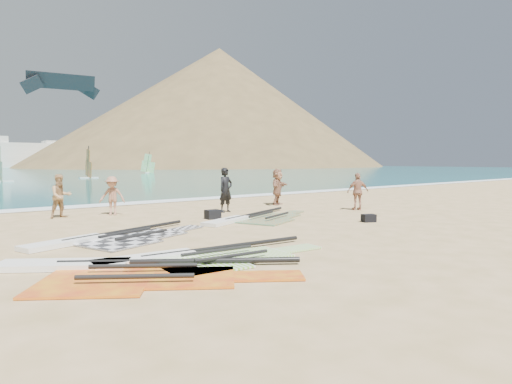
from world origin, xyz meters
TOP-DOWN VIEW (x-y plane):
  - ground at (0.00, 0.00)m, footprint 300.00×300.00m
  - surf_line at (0.00, 12.30)m, footprint 300.00×1.20m
  - headland_main at (85.00, 130.00)m, footprint 143.00×143.00m
  - headland_minor at (120.00, 140.00)m, footprint 70.00×70.00m
  - rig_grey at (-4.42, 3.35)m, footprint 5.31×3.00m
  - rig_green at (-3.79, -0.01)m, footprint 5.12×2.21m
  - rig_orange at (0.98, 4.07)m, footprint 5.38×3.28m
  - rig_red at (-5.54, -0.05)m, footprint 5.06×4.62m
  - gear_bag_near at (0.00, 5.23)m, footprint 0.54×0.41m
  - gear_bag_far at (3.74, 1.18)m, footprint 0.53×0.47m
  - person_wetsuit at (1.53, 6.59)m, footprint 0.72×0.53m
  - beachgoer_left at (-4.18, 9.03)m, footprint 0.87×0.72m
  - beachgoer_mid at (-2.41, 8.63)m, footprint 1.12×1.02m
  - beachgoer_back at (6.37, 3.68)m, footprint 1.00×0.80m
  - beachgoer_right at (5.20, 7.51)m, footprint 1.66×1.22m
  - windsurfer_left at (-1.60, 40.83)m, footprint 2.28×2.79m
  - windsurfer_centre at (8.44, 45.67)m, footprint 2.21×2.69m
  - windsurfer_right at (23.80, 62.12)m, footprint 2.11×2.04m
  - kitesurf_kite at (5.51, 45.17)m, footprint 8.52×2.26m

SIDE VIEW (x-z plane):
  - ground at x=0.00m, z-range 0.00..0.00m
  - surf_line at x=0.00m, z-range -0.02..0.02m
  - headland_main at x=85.00m, z-range -22.50..22.50m
  - headland_minor at x=120.00m, z-range -14.00..14.00m
  - rig_green at x=-3.79m, z-range -0.05..0.15m
  - rig_grey at x=-4.42m, z-range -0.05..0.15m
  - rig_orange at x=0.98m, z-range -0.05..0.15m
  - rig_red at x=-5.54m, z-range -0.05..0.15m
  - gear_bag_far at x=3.74m, z-range 0.00..0.27m
  - gear_bag_near at x=0.00m, z-range 0.00..0.33m
  - beachgoer_mid at x=-2.41m, z-range 0.00..1.51m
  - beachgoer_back at x=6.37m, z-range 0.00..1.59m
  - beachgoer_left at x=-4.18m, z-range 0.00..1.61m
  - beachgoer_right at x=5.20m, z-range 0.00..1.74m
  - person_wetsuit at x=1.53m, z-range 0.00..1.82m
  - windsurfer_right at x=23.80m, z-range -0.75..3.05m
  - windsurfer_centre at x=8.44m, z-range -0.80..3.20m
  - windsurfer_left at x=-1.60m, z-range -0.85..3.32m
  - kitesurf_kite at x=5.51m, z-range 9.71..12.40m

